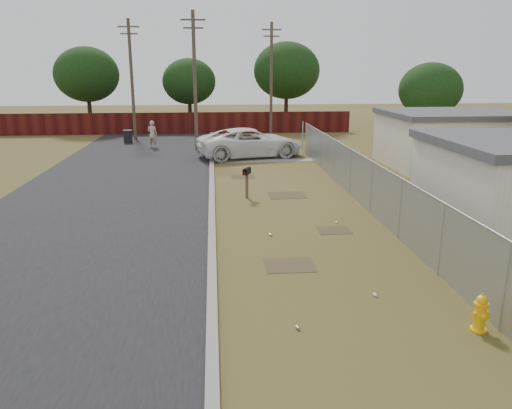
{
  "coord_description": "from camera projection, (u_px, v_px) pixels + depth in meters",
  "views": [
    {
      "loc": [
        -2.89,
        -18.05,
        5.4
      ],
      "look_at": [
        -1.54,
        -2.4,
        1.1
      ],
      "focal_mm": 35.0,
      "sensor_mm": 36.0,
      "label": 1
    }
  ],
  "objects": [
    {
      "name": "ground",
      "position": [
        291.0,
        215.0,
        19.01
      ],
      "size": [
        120.0,
        120.0,
        0.0
      ],
      "primitive_type": "plane",
      "color": "brown",
      "rests_on": "ground"
    },
    {
      "name": "street",
      "position": [
        140.0,
        174.0,
        26.19
      ],
      "size": [
        15.1,
        60.0,
        0.12
      ],
      "color": "black",
      "rests_on": "ground"
    },
    {
      "name": "chainlink_fence",
      "position": [
        364.0,
        187.0,
        20.05
      ],
      "size": [
        0.1,
        27.06,
        2.02
      ],
      "color": "#94979C",
      "rests_on": "ground"
    },
    {
      "name": "privacy_fence",
      "position": [
        176.0,
        123.0,
        42.3
      ],
      "size": [
        30.0,
        0.12,
        1.8
      ],
      "primitive_type": "cube",
      "color": "#4B1410",
      "rests_on": "ground"
    },
    {
      "name": "utility_poles",
      "position": [
        201.0,
        78.0,
        37.33
      ],
      "size": [
        12.6,
        8.24,
        9.0
      ],
      "color": "brown",
      "rests_on": "ground"
    },
    {
      "name": "houses",
      "position": [
        494.0,
        157.0,
        22.42
      ],
      "size": [
        9.3,
        17.24,
        3.1
      ],
      "color": "silver",
      "rests_on": "ground"
    },
    {
      "name": "horizon_trees",
      "position": [
        258.0,
        78.0,
        40.5
      ],
      "size": [
        33.32,
        31.94,
        7.78
      ],
      "color": "#322416",
      "rests_on": "ground"
    },
    {
      "name": "fire_hydrant",
      "position": [
        480.0,
        314.0,
        10.5
      ],
      "size": [
        0.4,
        0.41,
        0.86
      ],
      "color": "#FDB60D",
      "rests_on": "ground"
    },
    {
      "name": "mailbox",
      "position": [
        247.0,
        174.0,
        21.27
      ],
      "size": [
        0.4,
        0.57,
        1.33
      ],
      "color": "brown",
      "rests_on": "ground"
    },
    {
      "name": "pickup_truck",
      "position": [
        250.0,
        143.0,
        31.16
      ],
      "size": [
        7.13,
        4.65,
        1.82
      ],
      "primitive_type": "imported",
      "rotation": [
        0.0,
        0.0,
        1.84
      ],
      "color": "white",
      "rests_on": "ground"
    },
    {
      "name": "pedestrian",
      "position": [
        152.0,
        134.0,
        34.96
      ],
      "size": [
        0.77,
        0.6,
        1.88
      ],
      "primitive_type": "imported",
      "rotation": [
        0.0,
        0.0,
        2.9
      ],
      "color": "tan",
      "rests_on": "ground"
    },
    {
      "name": "trash_bin",
      "position": [
        128.0,
        136.0,
        37.18
      ],
      "size": [
        0.64,
        0.69,
        0.96
      ],
      "color": "black",
      "rests_on": "ground"
    },
    {
      "name": "scattered_litter",
      "position": [
        319.0,
        261.0,
        14.37
      ],
      "size": [
        2.76,
        7.49,
        0.07
      ],
      "color": "silver",
      "rests_on": "ground"
    }
  ]
}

